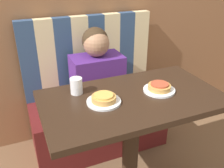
# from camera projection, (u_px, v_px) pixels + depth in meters

# --- Properties ---
(booth_seat) EXTENTS (1.08, 0.49, 0.43)m
(booth_seat) POSITION_uv_depth(u_px,v_px,m) (99.00, 123.00, 2.12)
(booth_seat) COLOR #5B1919
(booth_seat) RESTS_ON ground_plane
(booth_backrest) EXTENTS (1.08, 0.07, 0.65)m
(booth_backrest) POSITION_uv_depth(u_px,v_px,m) (88.00, 55.00, 2.06)
(booth_backrest) COLOR navy
(booth_backrest) RESTS_ON booth_seat
(dining_table) EXTENTS (1.01, 0.57, 0.77)m
(dining_table) POSITION_uv_depth(u_px,v_px,m) (132.00, 115.00, 1.44)
(dining_table) COLOR black
(dining_table) RESTS_ON ground_plane
(person) EXTENTS (0.39, 0.24, 0.60)m
(person) POSITION_uv_depth(u_px,v_px,m) (97.00, 69.00, 1.91)
(person) COLOR #4C237A
(person) RESTS_ON booth_seat
(plate_left) EXTENTS (0.18, 0.18, 0.01)m
(plate_left) POSITION_uv_depth(u_px,v_px,m) (104.00, 102.00, 1.32)
(plate_left) COLOR white
(plate_left) RESTS_ON dining_table
(plate_right) EXTENTS (0.18, 0.18, 0.01)m
(plate_right) POSITION_uv_depth(u_px,v_px,m) (159.00, 90.00, 1.44)
(plate_right) COLOR white
(plate_right) RESTS_ON dining_table
(pizza_left) EXTENTS (0.13, 0.13, 0.04)m
(pizza_left) POSITION_uv_depth(u_px,v_px,m) (104.00, 98.00, 1.31)
(pizza_left) COLOR #C68E47
(pizza_left) RESTS_ON plate_left
(pizza_right) EXTENTS (0.13, 0.13, 0.04)m
(pizza_right) POSITION_uv_depth(u_px,v_px,m) (160.00, 87.00, 1.43)
(pizza_right) COLOR #C68E47
(pizza_right) RESTS_ON plate_right
(drinking_cup) EXTENTS (0.07, 0.07, 0.09)m
(drinking_cup) POSITION_uv_depth(u_px,v_px,m) (76.00, 86.00, 1.40)
(drinking_cup) COLOR silver
(drinking_cup) RESTS_ON dining_table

